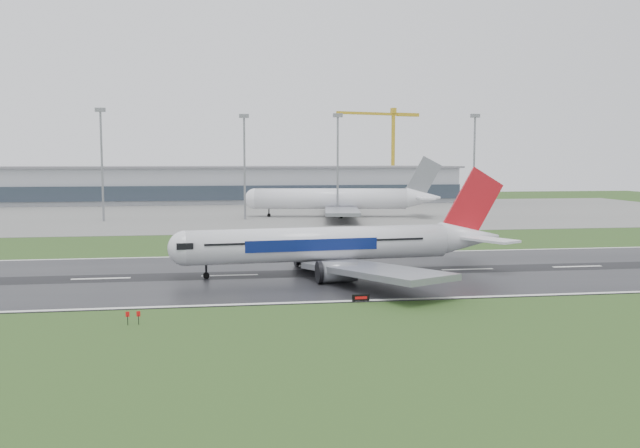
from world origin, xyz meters
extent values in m
plane|color=#254318|center=(0.00, 0.00, 0.00)|extent=(520.00, 520.00, 0.00)
cube|color=black|center=(0.00, 0.00, 0.05)|extent=(400.00, 45.00, 0.10)
cube|color=slate|center=(0.00, 125.00, 0.04)|extent=(400.00, 130.00, 0.08)
cube|color=gray|center=(0.00, 185.00, 7.50)|extent=(240.00, 36.00, 15.00)
cylinder|color=gray|center=(-16.65, 100.00, 16.39)|extent=(0.64, 0.64, 32.77)
cylinder|color=gray|center=(25.83, 100.00, 15.68)|extent=(0.64, 0.64, 31.37)
cylinder|color=gray|center=(55.06, 100.00, 15.91)|extent=(0.64, 0.64, 31.83)
cylinder|color=gray|center=(100.11, 100.00, 16.06)|extent=(0.64, 0.64, 32.12)
camera|label=1|loc=(19.08, -105.85, 18.66)|focal=37.08mm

